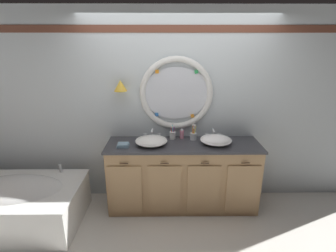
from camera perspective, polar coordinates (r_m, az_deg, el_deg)
name	(u,v)px	position (r m, az deg, el deg)	size (l,w,h in m)	color
ground_plane	(178,217)	(3.49, 2.35, -19.84)	(14.00, 14.00, 0.00)	silver
back_wall_assembly	(177,108)	(3.44, 2.11, 4.15)	(6.40, 0.26, 2.60)	silver
vanity_counter	(183,175)	(3.47, 3.36, -10.99)	(1.99, 0.59, 0.92)	tan
bathtub	(14,202)	(3.73, -31.41, -14.47)	(1.60, 0.97, 0.60)	white
sink_basin_left	(151,141)	(3.23, -3.78, -3.35)	(0.41, 0.41, 0.10)	white
sink_basin_right	(216,140)	(3.28, 10.77, -3.10)	(0.40, 0.40, 0.12)	white
faucet_set_left	(152,135)	(3.43, -3.59, -1.94)	(0.24, 0.14, 0.14)	silver
faucet_set_right	(213,134)	(3.48, 10.10, -1.90)	(0.22, 0.14, 0.14)	silver
toothbrush_holder_left	(173,135)	(3.41, 1.03, -2.01)	(0.09, 0.09, 0.23)	white
toothbrush_holder_right	(193,136)	(3.40, 5.73, -2.20)	(0.09, 0.09, 0.22)	silver
soap_dispenser	(182,134)	(3.43, 3.15, -1.84)	(0.06, 0.06, 0.14)	pink
folded_hand_towel	(123,145)	(3.22, -10.11, -4.26)	(0.15, 0.14, 0.04)	#7593A8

